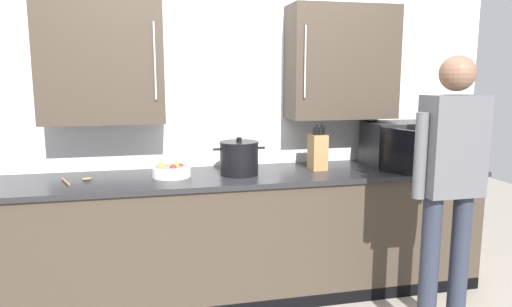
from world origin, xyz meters
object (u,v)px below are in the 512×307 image
Objects in this scene: stock_pot at (239,158)px; person_figure at (449,175)px; knife_block at (318,152)px; wooden_spoon at (77,180)px; fruit_bowl at (172,170)px; microwave_oven at (397,144)px.

stock_pot is 1.36m from person_figure.
stock_pot is at bearing -175.21° from knife_block.
fruit_bowl is at bearing 0.89° from wooden_spoon.
wooden_spoon is at bearing -179.11° from fruit_bowl.
knife_block is at bearing 0.67° from fruit_bowl.
wooden_spoon is at bearing 158.20° from person_figure.
knife_block is 0.60m from stock_pot.
fruit_bowl is 1.77m from person_figure.
wooden_spoon is at bearing 178.50° from stock_pot.
wooden_spoon is at bearing -179.43° from microwave_oven.
fruit_bowl is (-1.70, -0.01, -0.12)m from microwave_oven.
stock_pot is at bearing -4.65° from fruit_bowl.
stock_pot is 0.22× the size of person_figure.
fruit_bowl is at bearing 175.35° from stock_pot.
fruit_bowl is 0.73× the size of stock_pot.
microwave_oven is at bearing 0.57° from wooden_spoon.
wooden_spoon is (-0.61, -0.01, -0.03)m from fruit_bowl.
wooden_spoon is 2.32m from person_figure.
stock_pot is at bearing -1.50° from wooden_spoon.
fruit_bowl is at bearing -179.54° from microwave_oven.
stock_pot is (-1.24, -0.05, -0.05)m from microwave_oven.
knife_block is at bearing -179.88° from microwave_oven.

